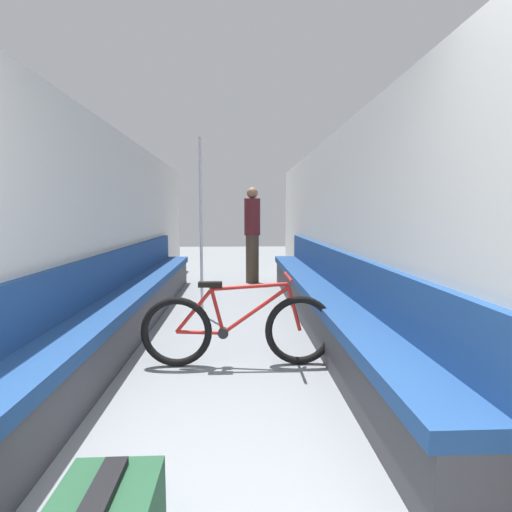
# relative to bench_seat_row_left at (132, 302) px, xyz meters

# --- Properties ---
(wall_left) EXTENTS (0.10, 10.24, 2.27)m
(wall_left) POSITION_rel_bench_seat_row_left_xyz_m (-0.24, -0.04, 0.82)
(wall_left) COLOR silver
(wall_left) RESTS_ON ground
(wall_right) EXTENTS (0.10, 10.24, 2.27)m
(wall_right) POSITION_rel_bench_seat_row_left_xyz_m (2.39, -0.04, 0.82)
(wall_right) COLOR silver
(wall_right) RESTS_ON ground
(bench_seat_row_left) EXTENTS (0.44, 6.20, 0.90)m
(bench_seat_row_left) POSITION_rel_bench_seat_row_left_xyz_m (0.00, 0.00, 0.00)
(bench_seat_row_left) COLOR #3D3D42
(bench_seat_row_left) RESTS_ON ground
(bench_seat_row_right) EXTENTS (0.44, 6.20, 0.90)m
(bench_seat_row_right) POSITION_rel_bench_seat_row_left_xyz_m (2.15, 0.00, 0.00)
(bench_seat_row_right) COLOR #3D3D42
(bench_seat_row_right) RESTS_ON ground
(bicycle) EXTENTS (1.66, 0.46, 0.78)m
(bicycle) POSITION_rel_bench_seat_row_left_xyz_m (1.20, -1.14, 0.01)
(bicycle) COLOR black
(bicycle) RESTS_ON ground
(grab_pole_near) EXTENTS (0.08, 0.08, 2.25)m
(grab_pole_near) POSITION_rel_bench_seat_row_left_xyz_m (0.73, 0.59, 0.78)
(grab_pole_near) COLOR gray
(grab_pole_near) RESTS_ON ground
(passenger_standing) EXTENTS (0.30, 0.30, 1.80)m
(passenger_standing) POSITION_rel_bench_seat_row_left_xyz_m (1.47, 3.01, 0.62)
(passenger_standing) COLOR #473828
(passenger_standing) RESTS_ON ground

